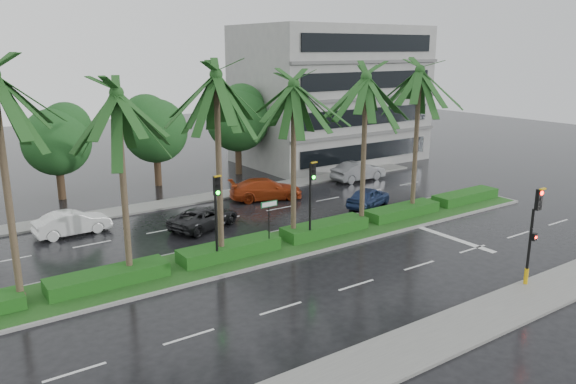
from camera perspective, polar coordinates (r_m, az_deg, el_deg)
ground at (r=28.79m, az=0.30°, el=-6.12°), size 120.00×120.00×0.00m
near_sidewalk at (r=21.95m, az=16.23°, el=-13.44°), size 40.00×2.40×0.12m
far_sidewalk at (r=38.74m, az=-9.94°, el=-0.82°), size 40.00×2.00×0.12m
median at (r=29.54m, az=-0.81°, el=-5.42°), size 36.00×4.00×0.15m
hedge at (r=29.41m, az=-0.82°, el=-4.74°), size 35.20×1.40×0.60m
lane_markings at (r=30.22m, az=5.51°, el=-5.16°), size 34.00×13.06×0.01m
palm_row at (r=27.19m, az=-3.12°, el=10.05°), size 26.30×4.20×9.84m
signal_near at (r=26.08m, az=23.64°, el=-3.77°), size 0.34×0.45×4.36m
signal_median_left at (r=26.13m, az=-7.27°, el=-1.48°), size 0.34×0.42×4.36m
signal_median_right at (r=28.97m, az=2.40°, el=0.21°), size 0.34×0.42×4.36m
street_sign at (r=27.96m, az=-1.93°, el=-2.17°), size 0.95×0.09×2.60m
bg_trees at (r=43.95m, az=-10.15°, el=6.99°), size 32.82×5.47×7.89m
building at (r=51.74m, az=4.34°, el=9.85°), size 16.00×10.00×12.00m
car_white at (r=33.45m, az=-21.06°, el=-2.95°), size 1.56×4.13×1.35m
car_darkgrey at (r=32.78m, az=-8.51°, el=-2.55°), size 3.53×4.92×1.24m
car_red at (r=38.45m, az=-2.26°, el=0.30°), size 3.54×5.37×1.45m
car_blue at (r=36.99m, az=8.18°, el=-0.51°), size 2.83×4.18×1.32m
car_grey at (r=44.27m, az=7.15°, el=2.11°), size 1.59×4.51×1.48m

